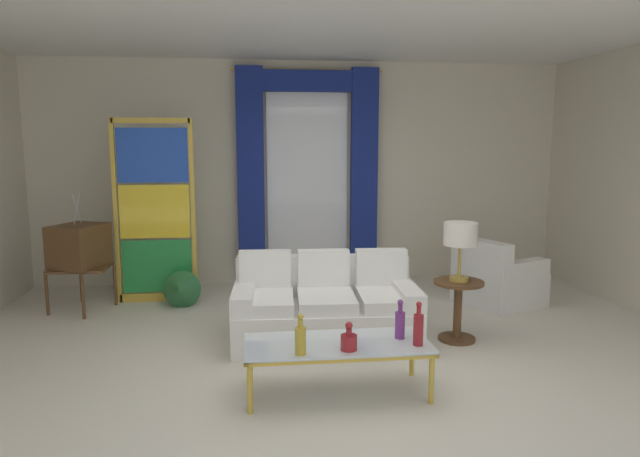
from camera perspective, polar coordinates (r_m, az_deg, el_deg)
The scene contains 16 objects.
ground_plane at distance 5.17m, azimuth 1.20°, elevation -13.13°, with size 16.00×16.00×0.00m, color silver.
wall_rear at distance 7.85m, azimuth -1.88°, elevation 5.63°, with size 8.00×0.12×3.00m, color beige.
ceiling_slab at distance 5.69m, azimuth 0.12°, elevation 19.83°, with size 8.00×7.60×0.04m, color white.
curtained_window at distance 7.68m, azimuth -1.23°, elevation 7.36°, with size 2.00×0.17×2.70m.
couch_white_long at distance 5.58m, azimuth 0.49°, elevation -8.13°, with size 1.80×1.00×0.86m.
coffee_table at distance 4.41m, azimuth 1.75°, elevation -11.81°, with size 1.41×0.60×0.41m.
bottle_blue_decanter at distance 4.23m, azimuth 2.92°, elevation -11.21°, with size 0.12×0.12×0.21m.
bottle_crystal_tall at distance 4.13m, azimuth -1.98°, elevation -11.01°, with size 0.08×0.08×0.30m.
bottle_amber_squat at distance 4.36m, azimuth 9.88°, elevation -9.81°, with size 0.08×0.08×0.34m.
bottle_ruby_flask at distance 4.49m, azimuth 8.06°, elevation -9.39°, with size 0.08×0.08×0.31m.
vintage_tv at distance 6.99m, azimuth -23.11°, elevation -1.82°, with size 0.70×0.74×1.35m.
armchair_white at distance 7.07m, azimuth 17.28°, elevation -5.05°, with size 1.06×1.05×0.80m.
stained_glass_divider at distance 7.04m, azimuth -16.30°, elevation 1.31°, with size 0.95×0.05×2.20m.
peacock_figurine at distance 6.78m, azimuth -13.83°, elevation -6.07°, with size 0.44×0.60×0.50m.
round_side_table at distance 5.70m, azimuth 13.72°, elevation -7.49°, with size 0.48×0.48×0.59m.
table_lamp_brass at distance 5.55m, azimuth 13.97°, elevation -0.80°, with size 0.32×0.32×0.57m.
Camera 1 is at (-0.67, -4.75, 1.92)m, focal length 31.76 mm.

